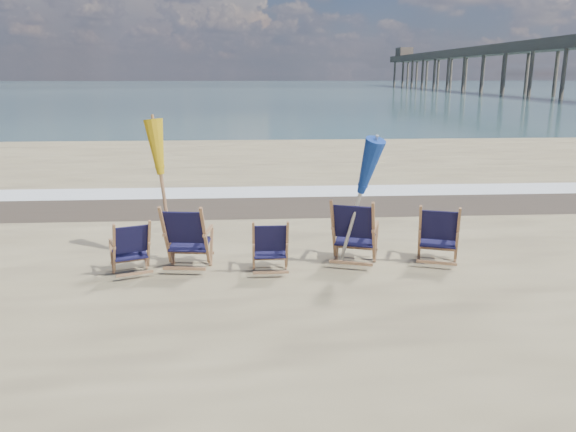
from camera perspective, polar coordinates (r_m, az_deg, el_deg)
name	(u,v)px	position (r m, az deg, el deg)	size (l,w,h in m)	color
ocean	(253,87)	(133.85, -3.59, 12.96)	(400.00, 400.00, 0.00)	#3B5C63
surf_foam	(273,192)	(14.43, -1.57, 2.49)	(200.00, 1.40, 0.01)	silver
wet_sand_strip	(275,205)	(12.97, -1.32, 1.14)	(200.00, 2.60, 0.00)	#42362A
beach_chair_0	(149,246)	(8.61, -13.94, -3.02)	(0.57, 0.64, 0.89)	#121133
beach_chair_1	(205,239)	(8.50, -8.42, -2.32)	(0.69, 0.78, 1.08)	#121133
beach_chair_2	(287,247)	(8.33, -0.09, -3.18)	(0.57, 0.64, 0.89)	#121133
beach_chair_3	(373,234)	(8.67, 8.68, -1.86)	(0.71, 0.80, 1.12)	#121133
beach_chair_4	(458,237)	(9.01, 16.84, -2.04)	(0.65, 0.73, 1.02)	#121133
umbrella_yellow	(162,155)	(8.89, -12.70, 6.09)	(0.30, 0.30, 2.26)	#956743
umbrella_blue	(357,166)	(8.38, 7.00, 5.08)	(0.30, 0.30, 2.14)	#A5A5AD
fishing_pier	(523,61)	(88.64, 22.78, 14.28)	(4.40, 140.00, 9.30)	brown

